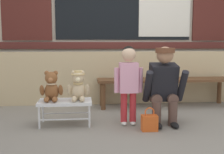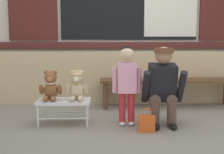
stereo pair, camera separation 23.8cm
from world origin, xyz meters
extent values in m
plane|color=gray|center=(0.00, 0.00, 0.00)|extent=(60.00, 60.00, 0.00)
cube|color=tan|center=(0.00, 1.43, 0.42)|extent=(7.02, 0.25, 0.85)
cube|color=beige|center=(0.00, 1.95, 1.71)|extent=(7.16, 0.20, 3.42)
cube|color=#56231E|center=(0.00, 1.83, 0.95)|extent=(6.59, 0.04, 0.12)
cube|color=black|center=(0.00, 1.84, 1.75)|extent=(2.40, 0.03, 1.40)
cube|color=silver|center=(0.73, 1.82, 1.75)|extent=(0.93, 0.02, 1.29)
cube|color=#4C1E19|center=(1.68, 1.83, 1.75)|extent=(0.84, 0.05, 1.43)
cube|color=brown|center=(0.54, 0.92, 0.42)|extent=(2.10, 0.11, 0.04)
cube|color=brown|center=(0.54, 1.06, 0.42)|extent=(2.10, 0.11, 0.04)
cube|color=brown|center=(0.54, 1.20, 0.42)|extent=(2.10, 0.11, 0.04)
cylinder|color=brown|center=(-0.43, 0.92, 0.20)|extent=(0.07, 0.07, 0.40)
cylinder|color=brown|center=(-0.43, 1.20, 0.20)|extent=(0.07, 0.07, 0.40)
cube|color=silver|center=(-0.94, 0.18, 0.28)|extent=(0.64, 0.36, 0.04)
cylinder|color=silver|center=(-1.23, 0.03, 0.13)|extent=(0.02, 0.02, 0.26)
cylinder|color=silver|center=(-1.23, 0.33, 0.13)|extent=(0.02, 0.02, 0.26)
cylinder|color=silver|center=(-0.65, 0.03, 0.13)|extent=(0.02, 0.02, 0.26)
cylinder|color=silver|center=(-0.65, 0.33, 0.13)|extent=(0.02, 0.02, 0.26)
cylinder|color=silver|center=(-0.94, 0.03, 0.10)|extent=(0.58, 0.02, 0.02)
cylinder|color=silver|center=(-0.94, 0.33, 0.10)|extent=(0.58, 0.02, 0.02)
ellipsoid|color=brown|center=(-1.10, 0.20, 0.41)|extent=(0.17, 0.14, 0.22)
sphere|color=brown|center=(-1.10, 0.19, 0.58)|extent=(0.15, 0.15, 0.15)
sphere|color=#AE6E42|center=(-1.10, 0.14, 0.56)|extent=(0.06, 0.06, 0.06)
sphere|color=brown|center=(-1.15, 0.20, 0.63)|extent=(0.06, 0.06, 0.06)
ellipsoid|color=brown|center=(-1.21, 0.17, 0.43)|extent=(0.06, 0.11, 0.16)
ellipsoid|color=brown|center=(-1.15, 0.09, 0.33)|extent=(0.06, 0.15, 0.06)
sphere|color=brown|center=(-1.05, 0.20, 0.63)|extent=(0.06, 0.06, 0.06)
ellipsoid|color=brown|center=(-0.99, 0.17, 0.43)|extent=(0.06, 0.11, 0.16)
ellipsoid|color=brown|center=(-1.05, 0.09, 0.33)|extent=(0.06, 0.15, 0.06)
torus|color=beige|center=(-1.10, 0.20, 0.51)|extent=(0.13, 0.13, 0.02)
ellipsoid|color=#CCB289|center=(-0.78, 0.20, 0.41)|extent=(0.17, 0.14, 0.22)
sphere|color=#CCB289|center=(-0.78, 0.19, 0.58)|extent=(0.15, 0.15, 0.15)
sphere|color=#FFEEBB|center=(-0.78, 0.14, 0.56)|extent=(0.06, 0.06, 0.06)
sphere|color=#CCB289|center=(-0.83, 0.20, 0.63)|extent=(0.06, 0.06, 0.06)
ellipsoid|color=#CCB289|center=(-0.89, 0.17, 0.43)|extent=(0.06, 0.11, 0.16)
ellipsoid|color=#CCB289|center=(-0.83, 0.09, 0.33)|extent=(0.06, 0.15, 0.06)
sphere|color=#CCB289|center=(-0.73, 0.20, 0.63)|extent=(0.06, 0.06, 0.06)
ellipsoid|color=#CCB289|center=(-0.67, 0.17, 0.43)|extent=(0.06, 0.11, 0.16)
ellipsoid|color=#CCB289|center=(-0.73, 0.09, 0.33)|extent=(0.06, 0.15, 0.06)
torus|color=#D6B775|center=(-0.78, 0.20, 0.51)|extent=(0.13, 0.13, 0.02)
cylinder|color=#D6B775|center=(-0.78, 0.20, 0.62)|extent=(0.17, 0.17, 0.01)
cylinder|color=#D6B775|center=(-0.78, 0.20, 0.64)|extent=(0.10, 0.10, 0.04)
cylinder|color=#B7282D|center=(-0.23, 0.10, 0.22)|extent=(0.08, 0.08, 0.36)
ellipsoid|color=silver|center=(-0.23, 0.08, 0.03)|extent=(0.07, 0.12, 0.05)
cylinder|color=#B7282D|center=(-0.12, 0.10, 0.22)|extent=(0.08, 0.08, 0.36)
ellipsoid|color=silver|center=(-0.12, 0.08, 0.03)|extent=(0.07, 0.12, 0.05)
cube|color=pink|center=(-0.18, 0.10, 0.58)|extent=(0.22, 0.15, 0.36)
cylinder|color=pink|center=(-0.32, 0.10, 0.55)|extent=(0.06, 0.06, 0.30)
cylinder|color=pink|center=(-0.03, 0.10, 0.55)|extent=(0.06, 0.06, 0.30)
sphere|color=#DBB28E|center=(-0.18, 0.10, 0.86)|extent=(0.17, 0.17, 0.17)
sphere|color=black|center=(-0.18, 0.11, 0.88)|extent=(0.16, 0.16, 0.16)
cylinder|color=brown|center=(0.15, 0.02, 0.15)|extent=(0.11, 0.11, 0.30)
cylinder|color=brown|center=(0.15, 0.16, 0.32)|extent=(0.13, 0.32, 0.13)
ellipsoid|color=black|center=(0.15, -0.06, 0.03)|extent=(0.09, 0.20, 0.06)
cylinder|color=brown|center=(0.35, 0.02, 0.15)|extent=(0.11, 0.11, 0.30)
cylinder|color=brown|center=(0.35, 0.16, 0.32)|extent=(0.13, 0.32, 0.13)
ellipsoid|color=black|center=(0.35, -0.06, 0.03)|extent=(0.09, 0.20, 0.06)
cube|color=black|center=(0.25, 0.13, 0.52)|extent=(0.32, 0.30, 0.47)
cylinder|color=black|center=(0.04, 0.03, 0.48)|extent=(0.08, 0.28, 0.40)
cylinder|color=black|center=(0.46, 0.03, 0.48)|extent=(0.08, 0.28, 0.40)
sphere|color=#9E7051|center=(0.25, 0.06, 0.85)|extent=(0.20, 0.20, 0.20)
cylinder|color=brown|center=(0.25, 0.06, 0.91)|extent=(0.23, 0.23, 0.06)
cube|color=brown|center=(0.44, 0.22, 0.38)|extent=(0.10, 0.22, 0.16)
cube|color=#DB561E|center=(0.03, -0.16, 0.09)|extent=(0.18, 0.11, 0.18)
torus|color=#DB561E|center=(0.03, -0.16, 0.22)|extent=(0.11, 0.01, 0.11)
camera|label=1|loc=(-0.70, -3.23, 0.99)|focal=45.43mm
camera|label=2|loc=(-0.46, -3.24, 0.99)|focal=45.43mm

